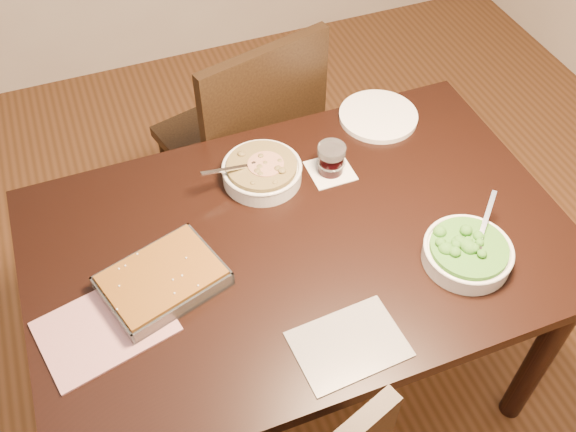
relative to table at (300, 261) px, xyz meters
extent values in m
plane|color=#4C2C15|center=(0.00, 0.00, -0.65)|extent=(4.00, 4.00, 0.00)
cube|color=black|center=(0.00, 0.00, 0.08)|extent=(1.40, 0.90, 0.04)
cube|color=black|center=(0.00, 0.00, 0.01)|extent=(1.26, 0.76, 0.08)
cylinder|color=black|center=(0.62, -0.37, -0.30)|extent=(0.07, 0.07, 0.71)
cylinder|color=black|center=(-0.62, 0.37, -0.30)|extent=(0.07, 0.07, 0.71)
cylinder|color=black|center=(0.62, 0.37, -0.30)|extent=(0.07, 0.07, 0.71)
cube|color=#A42E47|center=(-0.52, -0.08, 0.10)|extent=(0.34, 0.28, 0.01)
cube|color=#2A2932|center=(-0.01, -0.33, 0.10)|extent=(0.26, 0.19, 0.00)
cube|color=white|center=(0.17, 0.20, 0.10)|extent=(0.12, 0.12, 0.00)
cylinder|color=silver|center=(-0.02, 0.24, 0.12)|extent=(0.22, 0.22, 0.04)
torus|color=silver|center=(-0.02, 0.24, 0.14)|extent=(0.22, 0.22, 0.01)
cylinder|color=#39300F|center=(-0.02, 0.24, 0.15)|extent=(0.20, 0.20, 0.02)
cube|color=silver|center=(-0.09, 0.23, 0.16)|extent=(0.14, 0.04, 0.04)
cylinder|color=maroon|center=(-0.01, 0.24, 0.15)|extent=(0.10, 0.10, 0.00)
cylinder|color=silver|center=(0.36, -0.21, 0.12)|extent=(0.22, 0.22, 0.04)
torus|color=silver|center=(0.36, -0.21, 0.14)|extent=(0.22, 0.22, 0.01)
cylinder|color=#244F12|center=(0.36, -0.21, 0.15)|extent=(0.20, 0.20, 0.02)
cube|color=silver|center=(0.41, -0.16, 0.16)|extent=(0.11, 0.11, 0.05)
cube|color=silver|center=(-0.37, -0.02, 0.10)|extent=(0.33, 0.28, 0.01)
cube|color=#501E0B|center=(-0.37, -0.02, 0.12)|extent=(0.31, 0.26, 0.04)
cube|color=silver|center=(-0.40, 0.07, 0.12)|extent=(0.27, 0.09, 0.04)
cube|color=silver|center=(-0.34, -0.12, 0.12)|extent=(0.27, 0.09, 0.04)
cube|color=silver|center=(-0.24, 0.02, 0.12)|extent=(0.07, 0.20, 0.04)
cube|color=silver|center=(-0.50, -0.06, 0.12)|extent=(0.07, 0.20, 0.04)
cylinder|color=black|center=(0.17, 0.20, 0.13)|extent=(0.07, 0.07, 0.07)
cylinder|color=silver|center=(0.17, 0.20, 0.18)|extent=(0.08, 0.08, 0.02)
cylinder|color=white|center=(0.40, 0.36, 0.10)|extent=(0.24, 0.24, 0.02)
cube|color=black|center=(0.04, 0.73, -0.19)|extent=(0.56, 0.56, 0.04)
cylinder|color=black|center=(0.18, 0.97, -0.43)|extent=(0.04, 0.04, 0.44)
cylinder|color=black|center=(0.28, 0.58, -0.43)|extent=(0.04, 0.04, 0.44)
cylinder|color=black|center=(-0.20, 0.87, -0.43)|extent=(0.04, 0.04, 0.44)
cylinder|color=black|center=(-0.10, 0.48, -0.43)|extent=(0.04, 0.04, 0.44)
cube|color=black|center=(0.09, 0.52, 0.07)|extent=(0.45, 0.15, 0.49)
camera|label=1|loc=(-0.41, -0.97, 1.39)|focal=40.00mm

